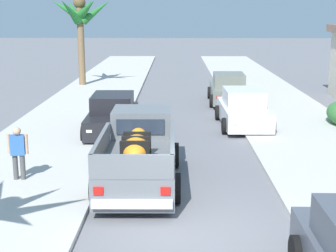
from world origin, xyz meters
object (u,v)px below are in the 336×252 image
palm_tree_left_mid (80,16)px  car_left_mid (228,89)px  pickup_truck (139,154)px  pedestrian (18,151)px  car_right_mid (113,116)px  car_right_near (243,109)px

palm_tree_left_mid → car_left_mid: bearing=-33.6°
palm_tree_left_mid → pickup_truck: bearing=-75.0°
pedestrian → car_left_mid: bearing=60.8°
pickup_truck → pedestrian: size_ratio=3.29×
pickup_truck → palm_tree_left_mid: (-4.85, 18.12, 3.56)m
pickup_truck → palm_tree_left_mid: 19.09m
palm_tree_left_mid → car_right_mid: bearing=-74.6°
pickup_truck → car_right_near: size_ratio=1.22×
car_right_near → car_right_mid: size_ratio=1.00×
car_right_near → pedestrian: (-7.08, -7.14, 0.20)m
car_right_mid → palm_tree_left_mid: bearing=105.4°
pickup_truck → car_right_mid: size_ratio=1.22×
car_right_mid → car_right_near: bearing=14.5°
car_right_mid → palm_tree_left_mid: 13.46m
car_right_mid → pedestrian: 6.10m
car_right_mid → pedestrian: pedestrian is taller
car_right_near → car_left_mid: (-0.05, 5.43, 0.00)m
pickup_truck → palm_tree_left_mid: bearing=105.0°
pedestrian → car_right_near: bearing=45.3°
palm_tree_left_mid → pedestrian: bearing=-85.1°
pickup_truck → car_right_near: 7.94m
car_left_mid → palm_tree_left_mid: bearing=146.4°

